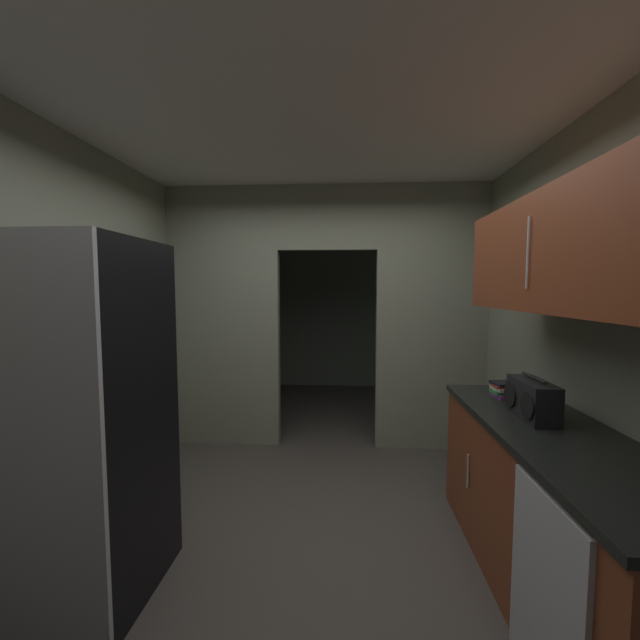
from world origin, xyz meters
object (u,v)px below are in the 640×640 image
object	(u,v)px
refrigerator	(77,421)
book_stack	(502,390)
boombox	(532,399)
dishwasher	(545,599)

from	to	relation	value
refrigerator	book_stack	xyz separation A→B (m)	(2.48, 0.78, 0.01)
book_stack	boombox	bearing A→B (deg)	-90.36
refrigerator	boombox	distance (m)	2.50
refrigerator	dishwasher	bearing A→B (deg)	-11.16
boombox	book_stack	world-z (taller)	boombox
dishwasher	book_stack	distance (m)	1.36
refrigerator	dishwasher	world-z (taller)	refrigerator
dishwasher	boombox	world-z (taller)	boombox
boombox	book_stack	xyz separation A→B (m)	(0.00, 0.44, -0.06)
dishwasher	book_stack	bearing A→B (deg)	77.19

